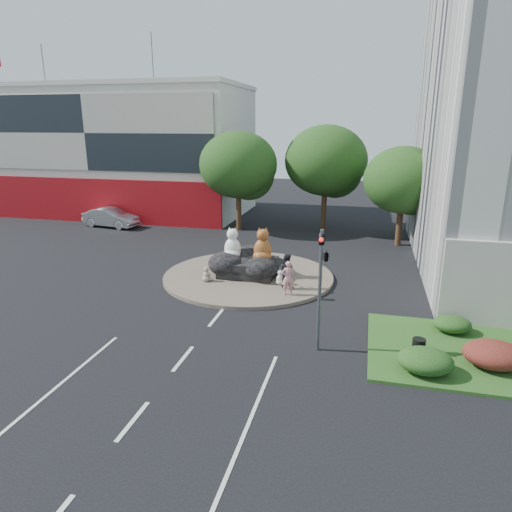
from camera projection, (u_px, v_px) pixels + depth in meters
The scene contains 21 objects.
ground at pixel (183, 359), 17.78m from camera, with size 120.00×120.00×0.00m, color black.
roundabout_island at pixel (248, 276), 27.08m from camera, with size 10.00×10.00×0.20m, color brown.
rock_plinth at pixel (248, 267), 26.92m from camera, with size 3.20×2.60×0.90m, color black, non-canonical shape.
shophouse_block at pixel (121, 150), 46.20m from camera, with size 25.20×12.30×17.40m.
grass_verge at pixel (499, 357), 17.81m from camera, with size 10.00×6.00×0.12m, color #204C19.
tree_left at pixel (239, 168), 37.78m from camera, with size 6.46×6.46×8.27m.
tree_mid at pixel (327, 164), 37.95m from camera, with size 6.84×6.84×8.76m.
tree_right at pixel (404, 183), 33.10m from camera, with size 5.70×5.70×7.30m.
hedge_near_green at pixel (425, 361), 16.49m from camera, with size 2.00×1.60×0.90m, color #133D15.
hedge_red at pixel (494, 355), 16.84m from camera, with size 2.20×1.76×0.99m, color #541618.
hedge_back_green at pixel (452, 324), 19.71m from camera, with size 1.60×1.28×0.72m, color #133D15.
traffic_light at pixel (323, 265), 17.46m from camera, with size 0.44×1.24×5.00m.
street_lamp at pixel (505, 220), 21.02m from camera, with size 2.34×0.22×8.06m.
cat_white at pixel (233, 243), 26.72m from camera, with size 1.16×1.00×1.93m, color white, non-canonical shape.
cat_tabby at pixel (263, 244), 26.28m from camera, with size 1.21×1.05×2.02m, color #C05028, non-canonical shape.
kitten_calico at pixel (206, 274), 25.82m from camera, with size 0.52×0.45×0.87m, color beige, non-canonical shape.
kitten_white at pixel (280, 277), 25.29m from camera, with size 0.52×0.45×0.87m, color silver, non-canonical shape.
pedestrian_pink at pixel (288, 278), 23.64m from camera, with size 0.67×0.44×1.84m, color #CB8388.
pedestrian_dark at pixel (286, 271), 24.63m from camera, with size 0.93×0.73×1.92m, color black.
parked_car at pixel (111, 218), 40.13m from camera, with size 1.78×5.10×1.68m, color #A3A5AA.
litter_bin at pixel (418, 347), 17.65m from camera, with size 0.50×0.50×0.72m, color black.
Camera 1 is at (6.58, -14.80, 8.84)m, focal length 32.00 mm.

